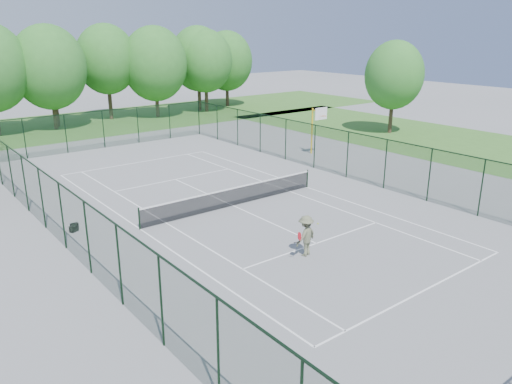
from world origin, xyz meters
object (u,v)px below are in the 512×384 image
Objects in this scene: tennis_net at (233,196)px; basketball_goal at (317,121)px; sports_bag_a at (74,226)px; tennis_player at (306,236)px.

basketball_goal is at bearing 25.78° from tennis_net.
sports_bag_a is 0.18× the size of tennis_player.
sports_bag_a is at bearing -169.28° from basketball_goal.
sports_bag_a is at bearing 166.01° from tennis_net.
tennis_player is at bearing -135.87° from basketball_goal.
tennis_player is at bearing -99.98° from tennis_net.
tennis_player is (6.73, -8.95, 0.74)m from sports_bag_a.
tennis_net is 13.33m from basketball_goal.
tennis_net is 7.08m from tennis_player.
tennis_net is at bearing -154.22° from basketball_goal.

